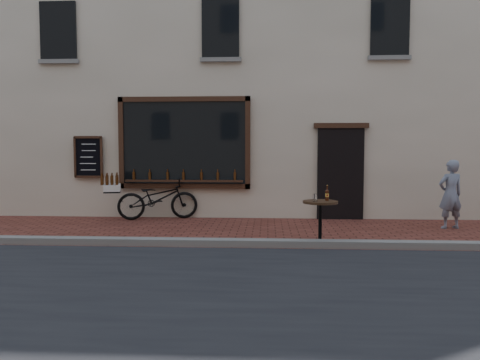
{
  "coord_description": "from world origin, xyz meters",
  "views": [
    {
      "loc": [
        0.15,
        -7.93,
        1.74
      ],
      "look_at": [
        -0.39,
        1.2,
        1.1
      ],
      "focal_mm": 35.0,
      "sensor_mm": 36.0,
      "label": 1
    }
  ],
  "objects": [
    {
      "name": "cargo_bicycle",
      "position": [
        -2.55,
        3.19,
        0.52
      ],
      "size": [
        2.3,
        1.22,
        1.08
      ],
      "rotation": [
        0.0,
        0.0,
        1.86
      ],
      "color": "black",
      "rests_on": "ground"
    },
    {
      "name": "shop_building",
      "position": [
        0.0,
        6.5,
        5.0
      ],
      "size": [
        28.0,
        6.2,
        10.0
      ],
      "color": "beige",
      "rests_on": "ground"
    },
    {
      "name": "bistro_table",
      "position": [
        1.08,
        0.35,
        0.57
      ],
      "size": [
        0.62,
        0.62,
        1.06
      ],
      "color": "black",
      "rests_on": "ground"
    },
    {
      "name": "pedestrian",
      "position": [
        4.05,
        2.26,
        0.74
      ],
      "size": [
        0.61,
        0.47,
        1.48
      ],
      "primitive_type": "imported",
      "rotation": [
        0.0,
        0.0,
        3.38
      ],
      "color": "slate",
      "rests_on": "ground"
    },
    {
      "name": "kerb",
      "position": [
        0.0,
        0.2,
        0.06
      ],
      "size": [
        90.0,
        0.25,
        0.12
      ],
      "primitive_type": "cube",
      "color": "slate",
      "rests_on": "ground"
    },
    {
      "name": "ground",
      "position": [
        0.0,
        0.0,
        0.0
      ],
      "size": [
        90.0,
        90.0,
        0.0
      ],
      "primitive_type": "plane",
      "color": "#5E281E",
      "rests_on": "ground"
    }
  ]
}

